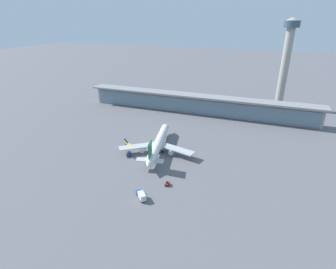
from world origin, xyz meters
TOP-DOWN VIEW (x-y plane):
  - ground_plane at (0.00, 0.00)m, footprint 1200.00×1200.00m
  - airliner_on_stand at (-2.29, 6.20)m, footprint 42.21×55.67m
  - service_truck_near_nose_yellow at (-22.36, 7.28)m, footprint 6.51×4.70m
  - service_truck_under_wing_grey at (0.15, -4.57)m, footprint 6.87×3.54m
  - service_truck_mid_apron_red at (14.87, -23.67)m, footprint 1.93×2.99m
  - service_truck_by_tail_blue at (-15.44, -3.72)m, footprint 4.96×6.38m
  - service_truck_on_taxiway_blue at (8.23, -36.66)m, footprint 6.82×6.75m
  - terminal_building at (0.00, 79.58)m, footprint 183.60×12.80m
  - control_tower at (61.20, 118.78)m, footprint 12.00×12.00m
  - safety_cone_alpha at (13.12, -14.86)m, footprint 0.62×0.62m

SIDE VIEW (x-z plane):
  - ground_plane at x=0.00m, z-range 0.00..0.00m
  - safety_cone_alpha at x=13.12m, z-range -0.03..0.67m
  - service_truck_near_nose_yellow at x=-22.36m, z-range -0.54..2.16m
  - service_truck_under_wing_grey at x=0.15m, z-range -0.54..2.16m
  - service_truck_by_tail_blue at x=-15.44m, z-range -0.54..2.16m
  - service_truck_mid_apron_red at x=14.87m, z-range -0.15..1.90m
  - service_truck_on_taxiway_blue at x=8.23m, z-range 0.14..3.24m
  - airliner_on_stand at x=-2.29m, z-range -2.76..12.17m
  - terminal_building at x=0.00m, z-range 0.27..15.47m
  - control_tower at x=61.20m, z-range 3.37..79.32m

